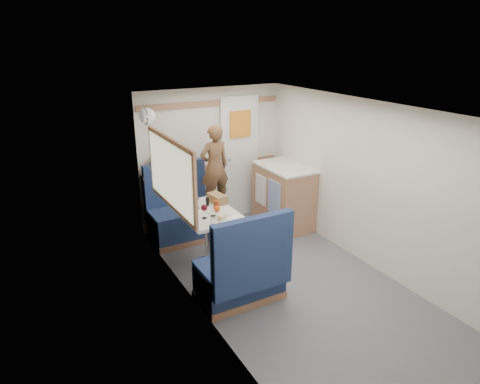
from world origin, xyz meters
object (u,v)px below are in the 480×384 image
bench_near (242,276)px  tray (219,212)px  tumbler_left (213,220)px  beer_glass (217,205)px  wine_glass (204,208)px  cheese_block (222,216)px  tumbler_mid (196,204)px  pepper_grinder (207,202)px  dinette_table (207,223)px  dome_light (147,116)px  person (214,167)px  bread_loaf (217,199)px  orange_fruit (217,209)px  duffel_bag (173,163)px  galley_counter (283,196)px  bench_far (182,218)px

bench_near → tray: 0.87m
tumbler_left → beer_glass: size_ratio=0.92×
wine_glass → tumbler_left: 0.21m
cheese_block → tumbler_left: (-0.15, -0.08, 0.02)m
tumbler_mid → beer_glass: (0.20, -0.15, -0.00)m
cheese_block → pepper_grinder: 0.46m
dinette_table → wine_glass: wine_glass is taller
bench_near → dome_light: size_ratio=5.25×
person → tray: (-0.32, -0.80, -0.29)m
wine_glass → bread_loaf: bearing=47.3°
beer_glass → orange_fruit: bearing=-114.2°
bench_near → pepper_grinder: bearing=85.6°
person → tumbler_left: size_ratio=11.11×
duffel_bag → tray: (0.10, -1.23, -0.30)m
galley_counter → tumbler_mid: galley_counter is taller
cheese_block → bread_loaf: bread_loaf is taller
orange_fruit → tumbler_mid: tumbler_mid is taller
dome_light → orange_fruit: dome_light is taller
duffel_bag → beer_glass: 1.16m
tumbler_left → bench_far: bearing=85.6°
tray → dome_light: bearing=117.4°
bench_near → orange_fruit: (0.08, 0.76, 0.47)m
galley_counter → tumbler_left: (-1.56, -0.92, 0.31)m
bread_loaf → dinette_table: bearing=-139.9°
wine_glass → bread_loaf: 0.50m
bread_loaf → orange_fruit: bearing=-115.9°
tumbler_left → person: bearing=63.7°
bench_near → beer_glass: (0.13, 0.86, 0.48)m
tumbler_mid → bread_loaf: bearing=8.7°
bench_near → dome_light: 2.28m
bench_near → tumbler_left: bearing=100.9°
tray → bread_loaf: size_ratio=1.18×
bench_far → dome_light: bearing=-177.9°
duffel_bag → tumbler_left: duffel_bag is taller
orange_fruit → wine_glass: (-0.20, -0.08, 0.07)m
pepper_grinder → bread_loaf: (0.15, 0.03, 0.00)m
duffel_bag → orange_fruit: 1.25m
bench_far → galley_counter: bearing=-12.1°
tumbler_mid → wine_glass: bearing=-97.1°
wine_glass → galley_counter: bearing=24.7°
dinette_table → beer_glass: 0.24m
bench_far → beer_glass: bearing=-81.8°
wine_glass → tumbler_mid: 0.33m
dinette_table → cheese_block: bearing=-79.8°
pepper_grinder → bench_far: bearing=96.4°
tray → galley_counter: bearing=25.9°
duffel_bag → bread_loaf: 0.99m
orange_fruit → wine_glass: size_ratio=0.40×
dinette_table → tumbler_mid: bearing=116.9°
bench_far → bread_loaf: bearing=-71.6°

